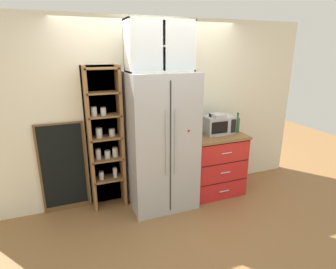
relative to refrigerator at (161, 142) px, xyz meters
name	(u,v)px	position (x,y,z in m)	size (l,w,h in m)	color
ground_plane	(162,203)	(0.00, -0.01, -0.93)	(10.64, 10.64, 0.00)	olive
wall_back_cream	(152,111)	(0.00, 0.39, 0.35)	(4.94, 0.10, 2.55)	silver
refrigerator	(161,142)	(0.00, 0.00, 0.00)	(0.88, 0.70, 1.86)	#ADAFB5
pantry_shelf_column	(105,138)	(-0.71, 0.27, 0.06)	(0.49, 0.29, 1.94)	brown
counter_cabinet	(214,163)	(0.88, 0.04, -0.46)	(0.82, 0.63, 0.93)	red
microwave	(218,124)	(0.92, 0.09, 0.13)	(0.44, 0.33, 0.26)	#ADAFB5
coffee_maker	(216,124)	(0.88, 0.04, 0.16)	(0.17, 0.20, 0.31)	#B7B7BC
mug_navy	(196,134)	(0.55, 0.02, 0.05)	(0.12, 0.08, 0.09)	navy
bottle_green	(237,124)	(1.23, 0.02, 0.13)	(0.07, 0.07, 0.30)	#285B33
upper_cabinet	(159,46)	(0.00, 0.05, 1.24)	(0.85, 0.32, 0.61)	silver
chalkboard_menu	(63,168)	(-1.27, 0.32, -0.31)	(0.60, 0.04, 1.24)	brown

